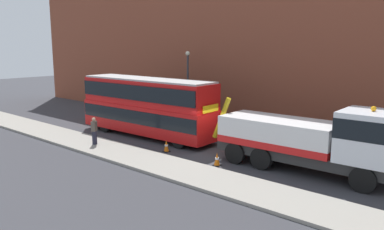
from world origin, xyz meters
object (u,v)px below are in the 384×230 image
(traffic_cone_midway, at_px, (217,159))
(pedestrian_onlooker, at_px, (94,131))
(street_lamp, at_px, (188,81))
(recovery_tow_truck, at_px, (312,139))
(traffic_cone_near_bus, at_px, (166,146))
(double_decker_bus, at_px, (147,105))

(traffic_cone_midway, bearing_deg, pedestrian_onlooker, -166.64)
(street_lamp, bearing_deg, pedestrian_onlooker, -89.01)
(recovery_tow_truck, height_order, street_lamp, street_lamp)
(pedestrian_onlooker, xyz_separation_m, traffic_cone_near_bus, (4.26, 2.11, -0.64))
(recovery_tow_truck, bearing_deg, traffic_cone_midway, -154.34)
(street_lamp, bearing_deg, traffic_cone_near_bus, -57.38)
(traffic_cone_near_bus, height_order, street_lamp, street_lamp)
(double_decker_bus, distance_m, traffic_cone_midway, 8.33)
(recovery_tow_truck, relative_size, pedestrian_onlooker, 5.95)
(double_decker_bus, distance_m, traffic_cone_near_bus, 4.75)
(double_decker_bus, bearing_deg, traffic_cone_midway, -17.17)
(double_decker_bus, bearing_deg, recovery_tow_truck, -1.55)
(traffic_cone_near_bus, xyz_separation_m, street_lamp, (-4.42, 6.90, 3.13))
(pedestrian_onlooker, bearing_deg, recovery_tow_truck, -13.31)
(pedestrian_onlooker, relative_size, traffic_cone_near_bus, 2.38)
(recovery_tow_truck, height_order, traffic_cone_near_bus, recovery_tow_truck)
(recovery_tow_truck, relative_size, traffic_cone_near_bus, 14.13)
(double_decker_bus, xyz_separation_m, traffic_cone_midway, (7.81, -2.18, -1.89))
(pedestrian_onlooker, distance_m, traffic_cone_near_bus, 4.80)
(double_decker_bus, bearing_deg, street_lamp, 94.80)
(pedestrian_onlooker, xyz_separation_m, street_lamp, (-0.16, 9.01, 2.49))
(traffic_cone_midway, bearing_deg, recovery_tow_truck, 27.28)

